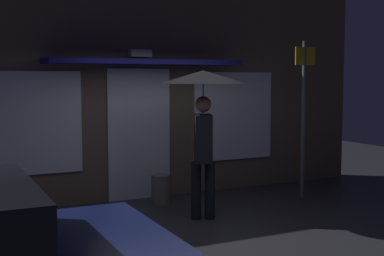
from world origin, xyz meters
name	(u,v)px	position (x,y,z in m)	size (l,w,h in m)	color
ground_plane	(197,231)	(0.00, 0.00, 0.00)	(18.00, 18.00, 0.00)	#2D2D33
building_facade	(136,92)	(0.00, 2.34, 1.80)	(8.92, 1.00, 3.62)	brown
person_with_umbrella	(203,99)	(0.35, 0.52, 1.74)	(1.27, 1.27, 2.15)	black
street_sign_post	(304,110)	(2.52, 1.01, 1.50)	(0.40, 0.07, 2.66)	#595B60
sidewalk_bollard	(161,189)	(0.16, 1.65, 0.24)	(0.30, 0.30, 0.47)	slate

